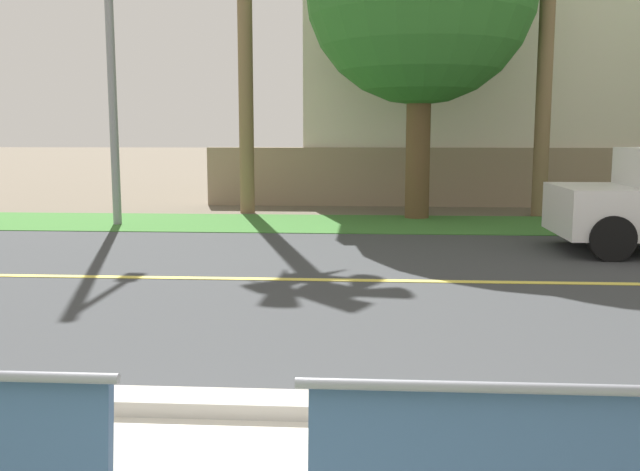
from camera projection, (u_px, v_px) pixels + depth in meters
The scene contains 7 objects.
ground_plane at pixel (331, 259), 10.16m from camera, with size 140.00×140.00×0.00m, color #665B4C.
curb_edge at pixel (285, 406), 4.58m from camera, with size 44.00×0.30×0.11m, color #ADA89E.
street_asphalt at pixel (324, 280), 8.68m from camera, with size 52.00×8.00×0.01m, color #383A3D.
road_centre_line at pixel (324, 280), 8.68m from camera, with size 48.00×0.14×0.01m, color #E0CC4C.
far_verge_grass at pixel (341, 224), 13.99m from camera, with size 48.00×2.80×0.02m, color #38702D.
garden_wall at pixel (478, 177), 17.18m from camera, with size 13.00×0.36×1.40m, color gray.
house_across_street at pixel (532, 72), 19.83m from camera, with size 13.09×6.91×6.70m.
Camera 1 is at (0.51, -2.00, 1.78)m, focal length 40.43 mm.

